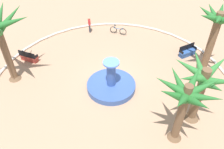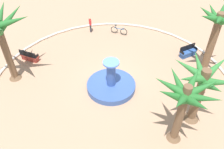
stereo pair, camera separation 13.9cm
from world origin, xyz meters
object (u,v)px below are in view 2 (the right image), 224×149
object	(u,v)px
palm_tree_far_side	(185,99)
bench_west	(30,57)
person_cyclist_helmet	(90,24)
fountain	(111,85)
bench_north	(188,52)
bicycle_red_frame	(119,31)
palm_tree_by_curb	(216,29)
palm_tree_mid_plaza	(0,32)
palm_tree_near_fountain	(202,84)

from	to	relation	value
palm_tree_far_side	bench_west	size ratio (longest dim) A/B	2.80
person_cyclist_helmet	palm_tree_far_side	bearing A→B (deg)	145.05
fountain	bench_north	distance (m)	7.83
bench_west	bicycle_red_frame	xyz separation A→B (m)	(-4.55, -7.54, 0.04)
bench_north	bicycle_red_frame	size ratio (longest dim) A/B	0.95
palm_tree_far_side	bench_north	size ratio (longest dim) A/B	2.85
palm_tree_by_curb	bench_west	world-z (taller)	palm_tree_by_curb
palm_tree_mid_plaza	person_cyclist_helmet	world-z (taller)	palm_tree_mid_plaza
bench_west	person_cyclist_helmet	distance (m)	6.78
palm_tree_far_side	person_cyclist_helmet	xyz separation A→B (m)	(11.32, -7.91, -2.56)
palm_tree_by_curb	palm_tree_near_fountain	bearing A→B (deg)	94.98
palm_tree_mid_plaza	palm_tree_far_side	bearing A→B (deg)	-176.28
bench_north	person_cyclist_helmet	distance (m)	9.68
palm_tree_by_curb	bicycle_red_frame	bearing A→B (deg)	-11.30
palm_tree_near_fountain	bench_north	size ratio (longest dim) A/B	2.72
person_cyclist_helmet	bench_north	bearing A→B (deg)	-175.08
bicycle_red_frame	person_cyclist_helmet	xyz separation A→B (m)	(2.66, 1.05, 0.52)
palm_tree_by_curb	palm_tree_mid_plaza	bearing A→B (deg)	32.64
palm_tree_mid_plaza	palm_tree_far_side	distance (m)	12.60
bench_west	palm_tree_mid_plaza	bearing A→B (deg)	106.21
palm_tree_far_side	bench_west	distance (m)	13.64
palm_tree_by_curb	palm_tree_mid_plaza	distance (m)	14.92
palm_tree_near_fountain	palm_tree_far_side	xyz separation A→B (m)	(0.47, 2.02, 0.40)
palm_tree_near_fountain	bench_north	bearing A→B (deg)	-72.21
bench_north	person_cyclist_helmet	world-z (taller)	person_cyclist_helmet
palm_tree_by_curb	bicycle_red_frame	size ratio (longest dim) A/B	3.17
palm_tree_by_curb	bench_west	distance (m)	14.87
fountain	bicycle_red_frame	distance (m)	7.78
palm_tree_near_fountain	palm_tree_far_side	size ratio (longest dim) A/B	0.95
palm_tree_near_fountain	fountain	bearing A→B (deg)	1.45
fountain	bench_west	xyz separation A→B (m)	(7.75, 0.45, 0.00)
palm_tree_by_curb	bench_west	xyz separation A→B (m)	(13.22, 5.81, -3.56)
person_cyclist_helmet	fountain	bearing A→B (deg)	134.16
palm_tree_far_side	person_cyclist_helmet	distance (m)	14.05
bicycle_red_frame	bench_west	bearing A→B (deg)	58.92
palm_tree_mid_plaza	bicycle_red_frame	distance (m)	11.17
palm_tree_by_curb	bench_north	bearing A→B (deg)	-41.57
fountain	palm_tree_mid_plaza	distance (m)	8.48
palm_tree_mid_plaza	palm_tree_far_side	world-z (taller)	palm_tree_mid_plaza
palm_tree_mid_plaza	palm_tree_near_fountain	bearing A→B (deg)	-167.71
bench_north	bench_west	bearing A→B (deg)	32.44
palm_tree_mid_plaza	bench_west	distance (m)	4.44
palm_tree_near_fountain	bicycle_red_frame	bearing A→B (deg)	-37.27
palm_tree_near_fountain	palm_tree_mid_plaza	size ratio (longest dim) A/B	0.79
bench_west	person_cyclist_helmet	xyz separation A→B (m)	(-1.88, -6.49, 0.56)
bicycle_red_frame	palm_tree_near_fountain	bearing A→B (deg)	142.73
bicycle_red_frame	palm_tree_far_side	bearing A→B (deg)	134.01
palm_tree_near_fountain	bench_west	distance (m)	13.95
fountain	bicycle_red_frame	size ratio (longest dim) A/B	2.10
bench_west	person_cyclist_helmet	bearing A→B (deg)	-106.18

